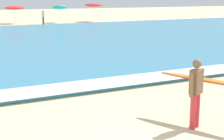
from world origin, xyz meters
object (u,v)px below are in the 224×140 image
surfer_with_board (201,85)px  beach_umbrella_5 (94,5)px  beach_umbrella_3 (15,8)px  beachgoer_near_row_left (43,17)px  beach_umbrella_4 (60,7)px

surfer_with_board → beach_umbrella_5: (13.12, 35.02, 1.03)m
beach_umbrella_3 → beachgoer_near_row_left: beach_umbrella_3 is taller
beach_umbrella_3 → beach_umbrella_5: beach_umbrella_5 is taller
surfer_with_board → beach_umbrella_3: size_ratio=1.14×
surfer_with_board → beach_umbrella_3: (3.49, 36.07, 0.79)m
beach_umbrella_4 → beach_umbrella_5: 4.43m
beachgoer_near_row_left → beach_umbrella_4: bearing=31.7°
beach_umbrella_4 → beachgoer_near_row_left: (-2.58, -1.59, -1.00)m
beach_umbrella_4 → surfer_with_board: bearing=-103.9°
beach_umbrella_5 → beachgoer_near_row_left: 7.23m
beach_umbrella_4 → beach_umbrella_5: beach_umbrella_5 is taller
beach_umbrella_5 → beachgoer_near_row_left: bearing=-168.9°
beach_umbrella_3 → beachgoer_near_row_left: bearing=-42.5°
beachgoer_near_row_left → beach_umbrella_3: bearing=137.5°
beachgoer_near_row_left → beach_umbrella_5: bearing=11.1°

